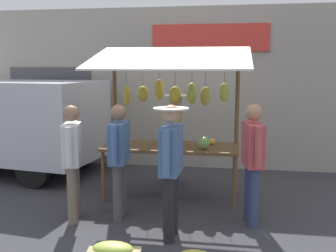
{
  "coord_description": "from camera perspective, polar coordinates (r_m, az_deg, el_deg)",
  "views": [
    {
      "loc": [
        -0.98,
        6.34,
        2.16
      ],
      "look_at": [
        0.0,
        0.3,
        1.25
      ],
      "focal_mm": 42.58,
      "sensor_mm": 36.0,
      "label": 1
    }
  ],
  "objects": [
    {
      "name": "shopper_in_striped_shirt",
      "position": [
        5.54,
        12.01,
        -4.14
      ],
      "size": [
        0.3,
        0.7,
        1.67
      ],
      "rotation": [
        0.0,
        0.0,
        -1.39
      ],
      "color": "navy",
      "rests_on": "ground"
    },
    {
      "name": "street_backdrop",
      "position": [
        8.61,
        2.3,
        5.39
      ],
      "size": [
        9.0,
        0.3,
        3.4
      ],
      "color": "#9E998E",
      "rests_on": "ground"
    },
    {
      "name": "ground_plane",
      "position": [
        6.77,
        0.41,
        -10.15
      ],
      "size": [
        40.0,
        40.0,
        0.0
      ],
      "primitive_type": "plane",
      "color": "#38383D"
    },
    {
      "name": "market_stall",
      "position": [
        6.5,
        0.75,
        3.05
      ],
      "size": [
        2.5,
        1.46,
        2.5
      ],
      "color": "brown",
      "rests_on": "ground"
    },
    {
      "name": "shopper_with_ponytail",
      "position": [
        4.96,
        0.44,
        -4.9
      ],
      "size": [
        0.44,
        0.72,
        1.7
      ],
      "rotation": [
        0.0,
        0.0,
        -1.61
      ],
      "color": "#232328",
      "rests_on": "ground"
    },
    {
      "name": "vendor_with_sunhat",
      "position": [
        7.25,
        1.11,
        -0.68
      ],
      "size": [
        0.44,
        0.71,
        1.69
      ],
      "rotation": [
        0.0,
        0.0,
        1.69
      ],
      "color": "navy",
      "rests_on": "ground"
    },
    {
      "name": "shopper_with_shopping_bag",
      "position": [
        5.71,
        -13.51,
        -4.03
      ],
      "size": [
        0.34,
        0.68,
        1.64
      ],
      "rotation": [
        0.0,
        0.0,
        -1.32
      ],
      "color": "#726656",
      "rests_on": "ground"
    },
    {
      "name": "shopper_in_grey_tee",
      "position": [
        5.69,
        -7.0,
        -3.87
      ],
      "size": [
        0.25,
        0.7,
        1.64
      ],
      "rotation": [
        0.0,
        0.0,
        -1.51
      ],
      "color": "#4C4C51",
      "rests_on": "ground"
    }
  ]
}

